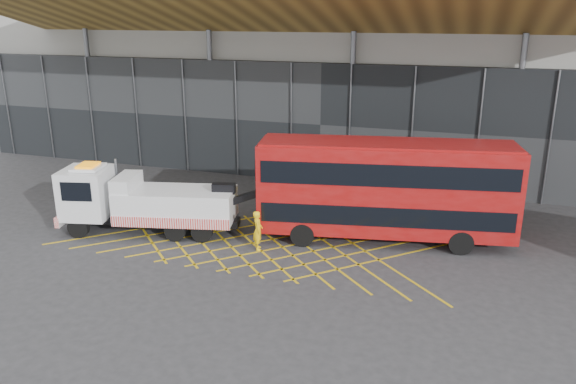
% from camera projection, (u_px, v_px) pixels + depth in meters
% --- Properties ---
extents(ground_plane, '(120.00, 120.00, 0.00)m').
position_uv_depth(ground_plane, '(223.00, 239.00, 28.82)').
color(ground_plane, '#2C2C2F').
extents(road_markings, '(19.96, 7.16, 0.01)m').
position_uv_depth(road_markings, '(252.00, 243.00, 28.34)').
color(road_markings, gold).
rests_on(road_markings, ground_plane).
extents(construction_building, '(55.00, 23.97, 18.00)m').
position_uv_depth(construction_building, '(345.00, 42.00, 42.12)').
color(construction_building, gray).
rests_on(construction_building, ground_plane).
extents(recovery_truck, '(10.71, 4.54, 3.73)m').
position_uv_depth(recovery_truck, '(142.00, 201.00, 29.25)').
color(recovery_truck, black).
rests_on(recovery_truck, ground_plane).
extents(bus_towed, '(12.90, 5.21, 5.13)m').
position_uv_depth(bus_towed, '(385.00, 187.00, 27.87)').
color(bus_towed, maroon).
rests_on(bus_towed, ground_plane).
extents(worker, '(0.72, 0.85, 1.97)m').
position_uv_depth(worker, '(258.00, 230.00, 27.34)').
color(worker, yellow).
rests_on(worker, ground_plane).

